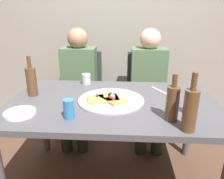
{
  "coord_description": "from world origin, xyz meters",
  "views": [
    {
      "loc": [
        0.08,
        -1.45,
        1.35
      ],
      "look_at": [
        -0.01,
        0.1,
        0.77
      ],
      "focal_mm": 34.96,
      "sensor_mm": 36.0,
      "label": 1
    }
  ],
  "objects_px": {
    "wine_bottle": "(32,81)",
    "chair_right": "(147,88)",
    "water_bottle": "(172,103)",
    "tumbler_near": "(86,79)",
    "soda_can": "(69,109)",
    "plate_stack": "(20,113)",
    "pizza_slice_last": "(112,98)",
    "pizza_tray": "(111,100)",
    "beer_bottle": "(190,109)",
    "guest_in_sweater": "(78,81)",
    "guest_in_beanie": "(149,82)",
    "pizza_slice_extra": "(103,98)",
    "tumbler_far": "(190,106)",
    "dining_table": "(113,110)",
    "chair_left": "(81,87)",
    "table_knife": "(160,91)"
  },
  "relations": [
    {
      "from": "wine_bottle",
      "to": "chair_right",
      "type": "relative_size",
      "value": 0.34
    },
    {
      "from": "water_bottle",
      "to": "tumbler_near",
      "type": "relative_size",
      "value": 3.13
    },
    {
      "from": "tumbler_near",
      "to": "soda_can",
      "type": "xyz_separation_m",
      "value": [
        0.01,
        -0.64,
        0.02
      ]
    },
    {
      "from": "plate_stack",
      "to": "pizza_slice_last",
      "type": "bearing_deg",
      "value": 23.98
    },
    {
      "from": "pizza_tray",
      "to": "pizza_slice_last",
      "type": "distance_m",
      "value": 0.02
    },
    {
      "from": "beer_bottle",
      "to": "chair_right",
      "type": "height_order",
      "value": "beer_bottle"
    },
    {
      "from": "beer_bottle",
      "to": "chair_right",
      "type": "distance_m",
      "value": 1.28
    },
    {
      "from": "pizza_slice_last",
      "to": "wine_bottle",
      "type": "relative_size",
      "value": 0.83
    },
    {
      "from": "beer_bottle",
      "to": "guest_in_sweater",
      "type": "xyz_separation_m",
      "value": [
        -0.84,
        1.08,
        -0.21
      ]
    },
    {
      "from": "guest_in_beanie",
      "to": "wine_bottle",
      "type": "bearing_deg",
      "value": 33.28
    },
    {
      "from": "beer_bottle",
      "to": "water_bottle",
      "type": "bearing_deg",
      "value": 120.95
    },
    {
      "from": "wine_bottle",
      "to": "guest_in_sweater",
      "type": "distance_m",
      "value": 0.69
    },
    {
      "from": "chair_right",
      "to": "pizza_slice_extra",
      "type": "bearing_deg",
      "value": 65.25
    },
    {
      "from": "tumbler_near",
      "to": "soda_can",
      "type": "distance_m",
      "value": 0.64
    },
    {
      "from": "tumbler_far",
      "to": "wine_bottle",
      "type": "bearing_deg",
      "value": 167.26
    },
    {
      "from": "dining_table",
      "to": "chair_right",
      "type": "height_order",
      "value": "chair_right"
    },
    {
      "from": "guest_in_beanie",
      "to": "chair_right",
      "type": "bearing_deg",
      "value": -90.0
    },
    {
      "from": "pizza_slice_extra",
      "to": "water_bottle",
      "type": "relative_size",
      "value": 0.86
    },
    {
      "from": "pizza_slice_extra",
      "to": "tumbler_far",
      "type": "height_order",
      "value": "tumbler_far"
    },
    {
      "from": "chair_left",
      "to": "chair_right",
      "type": "height_order",
      "value": "same"
    },
    {
      "from": "pizza_slice_last",
      "to": "pizza_slice_extra",
      "type": "relative_size",
      "value": 1.03
    },
    {
      "from": "plate_stack",
      "to": "chair_left",
      "type": "relative_size",
      "value": 0.22
    },
    {
      "from": "pizza_slice_last",
      "to": "tumbler_far",
      "type": "bearing_deg",
      "value": -19.24
    },
    {
      "from": "dining_table",
      "to": "pizza_tray",
      "type": "distance_m",
      "value": 0.08
    },
    {
      "from": "beer_bottle",
      "to": "table_knife",
      "type": "xyz_separation_m",
      "value": [
        -0.06,
        0.6,
        -0.12
      ]
    },
    {
      "from": "dining_table",
      "to": "plate_stack",
      "type": "xyz_separation_m",
      "value": [
        -0.57,
        -0.25,
        0.08
      ]
    },
    {
      "from": "table_knife",
      "to": "chair_left",
      "type": "xyz_separation_m",
      "value": [
        -0.77,
        0.63,
        -0.21
      ]
    },
    {
      "from": "tumbler_near",
      "to": "chair_left",
      "type": "height_order",
      "value": "chair_left"
    },
    {
      "from": "water_bottle",
      "to": "tumbler_far",
      "type": "relative_size",
      "value": 2.5
    },
    {
      "from": "soda_can",
      "to": "guest_in_sweater",
      "type": "xyz_separation_m",
      "value": [
        -0.16,
        0.98,
        -0.14
      ]
    },
    {
      "from": "beer_bottle",
      "to": "tumbler_far",
      "type": "relative_size",
      "value": 2.88
    },
    {
      "from": "table_knife",
      "to": "chair_left",
      "type": "relative_size",
      "value": 0.24
    },
    {
      "from": "pizza_slice_last",
      "to": "water_bottle",
      "type": "distance_m",
      "value": 0.47
    },
    {
      "from": "pizza_tray",
      "to": "water_bottle",
      "type": "xyz_separation_m",
      "value": [
        0.38,
        -0.27,
        0.11
      ]
    },
    {
      "from": "guest_in_sweater",
      "to": "guest_in_beanie",
      "type": "distance_m",
      "value": 0.74
    },
    {
      "from": "pizza_slice_extra",
      "to": "chair_right",
      "type": "distance_m",
      "value": 0.98
    },
    {
      "from": "beer_bottle",
      "to": "water_bottle",
      "type": "height_order",
      "value": "beer_bottle"
    },
    {
      "from": "pizza_tray",
      "to": "pizza_slice_extra",
      "type": "height_order",
      "value": "pizza_slice_extra"
    },
    {
      "from": "table_knife",
      "to": "chair_right",
      "type": "height_order",
      "value": "chair_right"
    },
    {
      "from": "beer_bottle",
      "to": "table_knife",
      "type": "height_order",
      "value": "beer_bottle"
    },
    {
      "from": "pizza_tray",
      "to": "guest_in_beanie",
      "type": "height_order",
      "value": "guest_in_beanie"
    },
    {
      "from": "tumbler_far",
      "to": "guest_in_beanie",
      "type": "relative_size",
      "value": 0.1
    },
    {
      "from": "soda_can",
      "to": "guest_in_beanie",
      "type": "relative_size",
      "value": 0.1
    },
    {
      "from": "chair_right",
      "to": "chair_left",
      "type": "bearing_deg",
      "value": 0.0
    },
    {
      "from": "beer_bottle",
      "to": "water_bottle",
      "type": "distance_m",
      "value": 0.14
    },
    {
      "from": "guest_in_sweater",
      "to": "pizza_slice_last",
      "type": "bearing_deg",
      "value": 119.54
    },
    {
      "from": "dining_table",
      "to": "guest_in_beanie",
      "type": "relative_size",
      "value": 1.29
    },
    {
      "from": "pizza_slice_last",
      "to": "plate_stack",
      "type": "distance_m",
      "value": 0.62
    },
    {
      "from": "beer_bottle",
      "to": "tumbler_near",
      "type": "height_order",
      "value": "beer_bottle"
    },
    {
      "from": "guest_in_sweater",
      "to": "pizza_slice_extra",
      "type": "bearing_deg",
      "value": 115.35
    }
  ]
}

